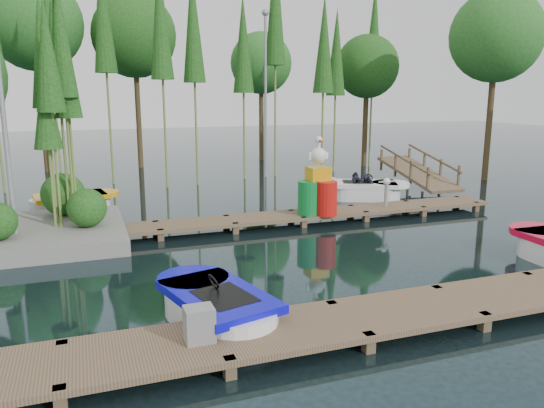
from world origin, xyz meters
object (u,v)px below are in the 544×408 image
object	(u,v)px
boat_blue	(217,309)
utility_cabinet	(199,324)
boat_yellow_far	(72,203)
drum_cluster	(320,191)
yellow_barrel	(312,196)

from	to	relation	value
boat_blue	utility_cabinet	bearing A→B (deg)	-130.60
boat_yellow_far	drum_cluster	size ratio (longest dim) A/B	1.29
boat_yellow_far	drum_cluster	world-z (taller)	drum_cluster
utility_cabinet	drum_cluster	size ratio (longest dim) A/B	0.23
yellow_barrel	boat_yellow_far	bearing A→B (deg)	149.79
utility_cabinet	yellow_barrel	size ratio (longest dim) A/B	0.53
boat_blue	utility_cabinet	world-z (taller)	boat_blue
drum_cluster	boat_blue	bearing A→B (deg)	-128.28
boat_yellow_far	utility_cabinet	world-z (taller)	boat_yellow_far
utility_cabinet	boat_yellow_far	bearing A→B (deg)	99.35
boat_yellow_far	drum_cluster	xyz separation A→B (m)	(6.87, -4.06, 0.67)
utility_cabinet	drum_cluster	world-z (taller)	drum_cluster
utility_cabinet	drum_cluster	bearing A→B (deg)	53.45
boat_yellow_far	utility_cabinet	bearing A→B (deg)	-69.55
boat_blue	yellow_barrel	world-z (taller)	yellow_barrel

